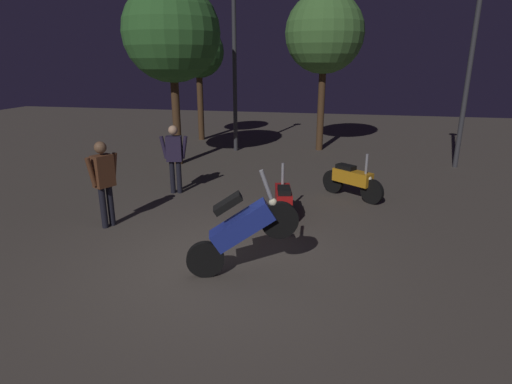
# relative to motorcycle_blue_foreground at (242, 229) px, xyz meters

# --- Properties ---
(ground_plane) EXTENTS (40.00, 40.00, 0.00)m
(ground_plane) POSITION_rel_motorcycle_blue_foreground_xyz_m (-0.44, 0.21, -0.74)
(ground_plane) COLOR #4C443D
(motorcycle_blue_foreground) EXTENTS (1.61, 0.59, 1.63)m
(motorcycle_blue_foreground) POSITION_rel_motorcycle_blue_foreground_xyz_m (0.00, 0.00, 0.00)
(motorcycle_blue_foreground) COLOR black
(motorcycle_blue_foreground) RESTS_ON ground_plane
(motorcycle_orange_parked_left) EXTENTS (1.39, 1.08, 1.11)m
(motorcycle_orange_parked_left) POSITION_rel_motorcycle_blue_foreground_xyz_m (1.64, 4.10, -0.31)
(motorcycle_orange_parked_left) COLOR black
(motorcycle_orange_parked_left) RESTS_ON ground_plane
(motorcycle_red_parked_right) EXTENTS (0.48, 1.65, 1.11)m
(motorcycle_red_parked_right) POSITION_rel_motorcycle_blue_foreground_xyz_m (0.29, 2.31, -0.31)
(motorcycle_red_parked_right) COLOR black
(motorcycle_red_parked_right) RESTS_ON ground_plane
(person_rider_beside) EXTENTS (0.37, 0.64, 1.67)m
(person_rider_beside) POSITION_rel_motorcycle_blue_foreground_xyz_m (-2.99, 1.33, 0.25)
(person_rider_beside) COLOR black
(person_rider_beside) RESTS_ON ground_plane
(person_bystander_far) EXTENTS (0.66, 0.32, 1.64)m
(person_bystander_far) POSITION_rel_motorcycle_blue_foreground_xyz_m (-2.52, 3.62, 0.23)
(person_bystander_far) COLOR black
(person_bystander_far) RESTS_ON ground_plane
(streetlamp_near) EXTENTS (0.36, 0.36, 5.62)m
(streetlamp_near) POSITION_rel_motorcycle_blue_foreground_xyz_m (-2.35, 8.75, 2.77)
(streetlamp_near) COLOR #38383D
(streetlamp_near) RESTS_ON ground_plane
(streetlamp_far) EXTENTS (0.36, 0.36, 5.16)m
(streetlamp_far) POSITION_rel_motorcycle_blue_foreground_xyz_m (4.76, 7.75, 2.52)
(streetlamp_far) COLOR #38383D
(streetlamp_far) RESTS_ON ground_plane
(tree_left_bg) EXTENTS (2.78, 2.78, 5.23)m
(tree_left_bg) POSITION_rel_motorcycle_blue_foreground_xyz_m (-3.59, 6.45, 3.08)
(tree_left_bg) COLOR #4C331E
(tree_left_bg) RESTS_ON ground_plane
(tree_center_bg) EXTENTS (1.96, 1.96, 4.38)m
(tree_center_bg) POSITION_rel_motorcycle_blue_foreground_xyz_m (-4.25, 10.56, 2.61)
(tree_center_bg) COLOR #4C331E
(tree_center_bg) RESTS_ON ground_plane
(tree_right_bg) EXTENTS (2.64, 2.64, 5.27)m
(tree_right_bg) POSITION_rel_motorcycle_blue_foreground_xyz_m (0.57, 9.49, 3.18)
(tree_right_bg) COLOR #4C331E
(tree_right_bg) RESTS_ON ground_plane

